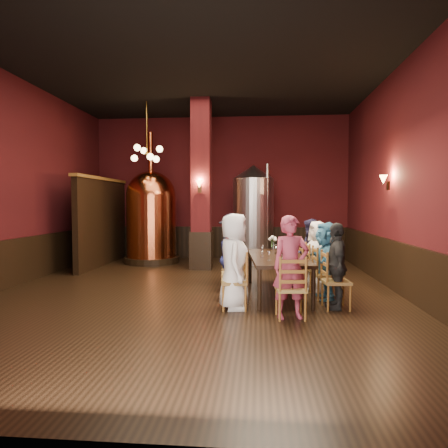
# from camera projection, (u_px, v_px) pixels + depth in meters

# --- Properties ---
(room) EXTENTS (10.00, 10.02, 4.50)m
(room) POSITION_uv_depth(u_px,v_px,m) (196.00, 178.00, 7.80)
(room) COLOR black
(room) RESTS_ON ground
(wainscot_right) EXTENTS (0.08, 9.90, 1.00)m
(wainscot_right) POSITION_uv_depth(u_px,v_px,m) (403.00, 270.00, 7.56)
(wainscot_right) COLOR black
(wainscot_right) RESTS_ON ground
(wainscot_back) EXTENTS (7.90, 0.08, 1.00)m
(wainscot_back) POSITION_uv_depth(u_px,v_px,m) (220.00, 242.00, 12.83)
(wainscot_back) COLOR black
(wainscot_back) RESTS_ON ground
(wainscot_left) EXTENTS (0.08, 9.90, 1.00)m
(wainscot_left) POSITION_uv_depth(u_px,v_px,m) (7.00, 264.00, 8.24)
(wainscot_left) COLOR black
(wainscot_left) RESTS_ON ground
(column) EXTENTS (0.58, 0.58, 4.50)m
(column) POSITION_uv_depth(u_px,v_px,m) (201.00, 185.00, 10.62)
(column) COLOR #440E10
(column) RESTS_ON ground
(partition) EXTENTS (0.22, 3.50, 2.40)m
(partition) POSITION_uv_depth(u_px,v_px,m) (102.00, 223.00, 11.32)
(partition) COLOR black
(partition) RESTS_ON ground
(pendant_cluster) EXTENTS (0.90, 0.90, 1.70)m
(pendant_cluster) POSITION_uv_depth(u_px,v_px,m) (147.00, 154.00, 10.80)
(pendant_cluster) COLOR #A57226
(pendant_cluster) RESTS_ON room
(sconce_wall) EXTENTS (0.20, 0.20, 0.36)m
(sconce_wall) POSITION_uv_depth(u_px,v_px,m) (388.00, 182.00, 8.27)
(sconce_wall) COLOR black
(sconce_wall) RESTS_ON room
(sconce_column) EXTENTS (0.20, 0.20, 0.36)m
(sconce_column) POSITION_uv_depth(u_px,v_px,m) (200.00, 186.00, 10.32)
(sconce_column) COLOR black
(sconce_column) RESTS_ON column
(dining_table) EXTENTS (1.21, 2.48, 0.75)m
(dining_table) POSITION_uv_depth(u_px,v_px,m) (277.00, 259.00, 7.62)
(dining_table) COLOR black
(dining_table) RESTS_ON ground
(chair_0) EXTENTS (0.50, 0.50, 0.92)m
(chair_0) POSITION_uv_depth(u_px,v_px,m) (234.00, 281.00, 6.63)
(chair_0) COLOR brown
(chair_0) RESTS_ON ground
(person_0) EXTENTS (0.55, 0.81, 1.59)m
(person_0) POSITION_uv_depth(u_px,v_px,m) (234.00, 261.00, 6.61)
(person_0) COLOR white
(person_0) RESTS_ON ground
(chair_1) EXTENTS (0.50, 0.50, 0.92)m
(chair_1) POSITION_uv_depth(u_px,v_px,m) (233.00, 274.00, 7.30)
(chair_1) COLOR brown
(chair_1) RESTS_ON ground
(person_1) EXTENTS (0.32, 0.48, 1.28)m
(person_1) POSITION_uv_depth(u_px,v_px,m) (233.00, 264.00, 7.29)
(person_1) COLOR #AC1D27
(person_1) RESTS_ON ground
(chair_2) EXTENTS (0.50, 0.50, 0.92)m
(chair_2) POSITION_uv_depth(u_px,v_px,m) (232.00, 268.00, 7.96)
(chair_2) COLOR brown
(chair_2) RESTS_ON ground
(person_2) EXTENTS (0.45, 0.71, 1.36)m
(person_2) POSITION_uv_depth(u_px,v_px,m) (232.00, 257.00, 7.94)
(person_2) COLOR navy
(person_2) RESTS_ON ground
(chair_3) EXTENTS (0.50, 0.50, 0.92)m
(chair_3) POSITION_uv_depth(u_px,v_px,m) (232.00, 263.00, 8.63)
(chair_3) COLOR brown
(chair_3) RESTS_ON ground
(person_3) EXTENTS (0.71, 1.07, 1.54)m
(person_3) POSITION_uv_depth(u_px,v_px,m) (232.00, 249.00, 8.61)
(person_3) COLOR black
(person_3) RESTS_ON ground
(chair_4) EXTENTS (0.50, 0.50, 0.92)m
(chair_4) POSITION_uv_depth(u_px,v_px,m) (336.00, 281.00, 6.63)
(chair_4) COLOR brown
(chair_4) RESTS_ON ground
(person_4) EXTENTS (0.40, 0.86, 1.44)m
(person_4) POSITION_uv_depth(u_px,v_px,m) (336.00, 266.00, 6.62)
(person_4) COLOR black
(person_4) RESTS_ON ground
(chair_5) EXTENTS (0.50, 0.50, 0.92)m
(chair_5) POSITION_uv_depth(u_px,v_px,m) (326.00, 274.00, 7.30)
(chair_5) COLOR brown
(chair_5) RESTS_ON ground
(person_5) EXTENTS (0.47, 1.33, 1.42)m
(person_5) POSITION_uv_depth(u_px,v_px,m) (326.00, 261.00, 7.29)
(person_5) COLOR #2C6486
(person_5) RESTS_ON ground
(chair_6) EXTENTS (0.50, 0.50, 0.92)m
(chair_6) POSITION_uv_depth(u_px,v_px,m) (317.00, 268.00, 7.96)
(chair_6) COLOR brown
(chair_6) RESTS_ON ground
(person_6) EXTENTS (0.61, 0.78, 1.40)m
(person_6) POSITION_uv_depth(u_px,v_px,m) (318.00, 256.00, 7.95)
(person_6) COLOR silver
(person_6) RESTS_ON ground
(chair_7) EXTENTS (0.50, 0.50, 0.92)m
(chair_7) POSITION_uv_depth(u_px,v_px,m) (310.00, 263.00, 8.63)
(chair_7) COLOR brown
(chair_7) RESTS_ON ground
(person_7) EXTENTS (0.43, 0.73, 1.42)m
(person_7) POSITION_uv_depth(u_px,v_px,m) (310.00, 252.00, 8.61)
(person_7) COLOR #1D1A35
(person_7) RESTS_ON ground
(chair_8) EXTENTS (0.50, 0.50, 0.92)m
(chair_8) POSITION_uv_depth(u_px,v_px,m) (291.00, 288.00, 6.08)
(chair_8) COLOR brown
(chair_8) RESTS_ON ground
(person_8) EXTENTS (0.65, 0.51, 1.57)m
(person_8) POSITION_uv_depth(u_px,v_px,m) (291.00, 267.00, 6.06)
(person_8) COLOR #983249
(person_8) RESTS_ON ground
(copper_kettle) EXTENTS (1.62, 1.62, 3.82)m
(copper_kettle) POSITION_uv_depth(u_px,v_px,m) (151.00, 216.00, 11.75)
(copper_kettle) COLOR black
(copper_kettle) RESTS_ON ground
(steel_vessel) EXTENTS (1.42, 1.42, 2.86)m
(steel_vessel) POSITION_uv_depth(u_px,v_px,m) (253.00, 214.00, 11.65)
(steel_vessel) COLOR #B2B2B7
(steel_vessel) RESTS_ON ground
(rose_vase) EXTENTS (0.18, 0.18, 0.31)m
(rose_vase) POSITION_uv_depth(u_px,v_px,m) (273.00, 240.00, 8.60)
(rose_vase) COLOR white
(rose_vase) RESTS_ON dining_table
(wine_glass_0) EXTENTS (0.07, 0.07, 0.17)m
(wine_glass_0) POSITION_uv_depth(u_px,v_px,m) (289.00, 247.00, 8.33)
(wine_glass_0) COLOR white
(wine_glass_0) RESTS_ON dining_table
(wine_glass_1) EXTENTS (0.07, 0.07, 0.17)m
(wine_glass_1) POSITION_uv_depth(u_px,v_px,m) (269.00, 256.00, 6.97)
(wine_glass_1) COLOR white
(wine_glass_1) RESTS_ON dining_table
(wine_glass_2) EXTENTS (0.07, 0.07, 0.17)m
(wine_glass_2) POSITION_uv_depth(u_px,v_px,m) (263.00, 249.00, 7.97)
(wine_glass_2) COLOR white
(wine_glass_2) RESTS_ON dining_table
(wine_glass_3) EXTENTS (0.07, 0.07, 0.17)m
(wine_glass_3) POSITION_uv_depth(u_px,v_px,m) (276.00, 249.00, 8.01)
(wine_glass_3) COLOR white
(wine_glass_3) RESTS_ON dining_table
(wine_glass_4) EXTENTS (0.07, 0.07, 0.17)m
(wine_glass_4) POSITION_uv_depth(u_px,v_px,m) (283.00, 252.00, 7.52)
(wine_glass_4) COLOR white
(wine_glass_4) RESTS_ON dining_table
(wine_glass_5) EXTENTS (0.07, 0.07, 0.17)m
(wine_glass_5) POSITION_uv_depth(u_px,v_px,m) (262.00, 253.00, 7.39)
(wine_glass_5) COLOR white
(wine_glass_5) RESTS_ON dining_table
(wine_glass_6) EXTENTS (0.07, 0.07, 0.17)m
(wine_glass_6) POSITION_uv_depth(u_px,v_px,m) (276.00, 249.00, 7.99)
(wine_glass_6) COLOR white
(wine_glass_6) RESTS_ON dining_table
(wine_glass_7) EXTENTS (0.07, 0.07, 0.17)m
(wine_glass_7) POSITION_uv_depth(u_px,v_px,m) (285.00, 252.00, 7.61)
(wine_glass_7) COLOR white
(wine_glass_7) RESTS_ON dining_table
(wine_glass_8) EXTENTS (0.07, 0.07, 0.17)m
(wine_glass_8) POSITION_uv_depth(u_px,v_px,m) (288.00, 253.00, 7.32)
(wine_glass_8) COLOR white
(wine_glass_8) RESTS_ON dining_table
(wine_glass_9) EXTENTS (0.07, 0.07, 0.17)m
(wine_glass_9) POSITION_uv_depth(u_px,v_px,m) (283.00, 257.00, 6.80)
(wine_glass_9) COLOR white
(wine_glass_9) RESTS_ON dining_table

